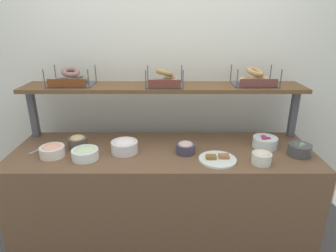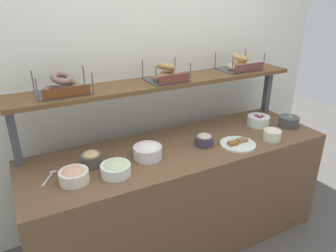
# 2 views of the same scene
# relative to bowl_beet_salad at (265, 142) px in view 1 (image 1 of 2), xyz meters

# --- Properties ---
(ground_plane) EXTENTS (8.00, 8.00, 0.00)m
(ground_plane) POSITION_rel_bowl_beet_salad_xyz_m (-0.77, -0.05, -0.89)
(ground_plane) COLOR #595651
(back_wall) EXTENTS (3.43, 0.06, 2.40)m
(back_wall) POSITION_rel_bowl_beet_salad_xyz_m (-0.77, 0.50, 0.31)
(back_wall) COLOR silver
(back_wall) RESTS_ON ground_plane
(deli_counter) EXTENTS (2.23, 0.70, 0.85)m
(deli_counter) POSITION_rel_bowl_beet_salad_xyz_m (-0.77, -0.05, -0.47)
(deli_counter) COLOR brown
(deli_counter) RESTS_ON ground_plane
(shelf_riser_left) EXTENTS (0.05, 0.05, 0.40)m
(shelf_riser_left) POSITION_rel_bowl_beet_salad_xyz_m (-1.83, 0.22, 0.16)
(shelf_riser_left) COLOR #4C4C51
(shelf_riser_left) RESTS_ON deli_counter
(shelf_riser_right) EXTENTS (0.05, 0.05, 0.40)m
(shelf_riser_right) POSITION_rel_bowl_beet_salad_xyz_m (0.28, 0.22, 0.16)
(shelf_riser_right) COLOR #4C4C51
(shelf_riser_right) RESTS_ON deli_counter
(upper_shelf) EXTENTS (2.19, 0.32, 0.03)m
(upper_shelf) POSITION_rel_bowl_beet_salad_xyz_m (-0.77, 0.22, 0.37)
(upper_shelf) COLOR brown
(upper_shelf) RESTS_ON shelf_riser_left
(bowl_beet_salad) EXTENTS (0.18, 0.18, 0.09)m
(bowl_beet_salad) POSITION_rel_bowl_beet_salad_xyz_m (0.00, 0.00, 0.00)
(bowl_beet_salad) COLOR white
(bowl_beet_salad) RESTS_ON deli_counter
(bowl_tuna_salad) EXTENTS (0.14, 0.14, 0.09)m
(bowl_tuna_salad) POSITION_rel_bowl_beet_salad_xyz_m (-0.61, -0.10, -0.00)
(bowl_tuna_salad) COLOR #3E3B4C
(bowl_tuna_salad) RESTS_ON deli_counter
(bowl_lox_spread) EXTENTS (0.17, 0.17, 0.09)m
(bowl_lox_spread) POSITION_rel_bowl_beet_salad_xyz_m (-1.56, -0.15, 0.00)
(bowl_lox_spread) COLOR white
(bowl_lox_spread) RESTS_ON deli_counter
(bowl_cream_cheese) EXTENTS (0.19, 0.19, 0.11)m
(bowl_cream_cheese) POSITION_rel_bowl_beet_salad_xyz_m (-1.05, -0.09, 0.01)
(bowl_cream_cheese) COLOR silver
(bowl_cream_cheese) RESTS_ON deli_counter
(bowl_potato_salad) EXTENTS (0.13, 0.13, 0.10)m
(bowl_potato_salad) POSITION_rel_bowl_beet_salad_xyz_m (-0.11, -0.27, 0.00)
(bowl_potato_salad) COLOR silver
(bowl_potato_salad) RESTS_ON deli_counter
(bowl_hummus) EXTENTS (0.14, 0.14, 0.10)m
(bowl_hummus) POSITION_rel_bowl_beet_salad_xyz_m (-1.41, -0.01, 0.01)
(bowl_hummus) COLOR #55524A
(bowl_hummus) RESTS_ON deli_counter
(bowl_veggie_mix) EXTENTS (0.16, 0.16, 0.09)m
(bowl_veggie_mix) POSITION_rel_bowl_beet_salad_xyz_m (0.21, -0.14, 0.00)
(bowl_veggie_mix) COLOR #464645
(bowl_veggie_mix) RESTS_ON deli_counter
(bowl_scallion_spread) EXTENTS (0.19, 0.19, 0.09)m
(bowl_scallion_spread) POSITION_rel_bowl_beet_salad_xyz_m (-1.31, -0.19, -0.00)
(bowl_scallion_spread) COLOR white
(bowl_scallion_spread) RESTS_ON deli_counter
(serving_plate_white) EXTENTS (0.26, 0.26, 0.04)m
(serving_plate_white) POSITION_rel_bowl_beet_salad_xyz_m (-0.39, -0.22, -0.03)
(serving_plate_white) COLOR white
(serving_plate_white) RESTS_ON deli_counter
(serving_spoon_near_plate) EXTENTS (0.11, 0.16, 0.01)m
(serving_spoon_near_plate) POSITION_rel_bowl_beet_salad_xyz_m (-1.67, -0.03, -0.04)
(serving_spoon_near_plate) COLOR #B7B7BC
(serving_spoon_near_plate) RESTS_ON deli_counter
(bagel_basket_poppy) EXTENTS (0.34, 0.26, 0.14)m
(bagel_basket_poppy) POSITION_rel_bowl_beet_salad_xyz_m (-1.49, 0.23, 0.43)
(bagel_basket_poppy) COLOR #4C4C51
(bagel_basket_poppy) RESTS_ON upper_shelf
(bagel_basket_everything) EXTENTS (0.28, 0.25, 0.14)m
(bagel_basket_everything) POSITION_rel_bowl_beet_salad_xyz_m (-0.76, 0.20, 0.43)
(bagel_basket_everything) COLOR #4C4C51
(bagel_basket_everything) RESTS_ON upper_shelf
(bagel_basket_sesame) EXTENTS (0.33, 0.25, 0.14)m
(bagel_basket_sesame) POSITION_rel_bowl_beet_salad_xyz_m (-0.06, 0.23, 0.43)
(bagel_basket_sesame) COLOR #4C4C51
(bagel_basket_sesame) RESTS_ON upper_shelf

